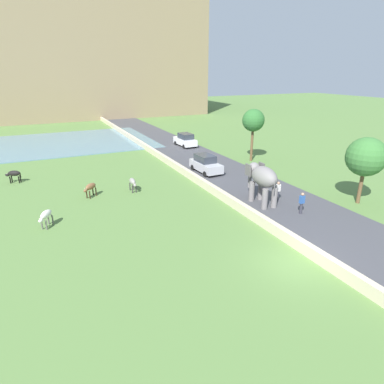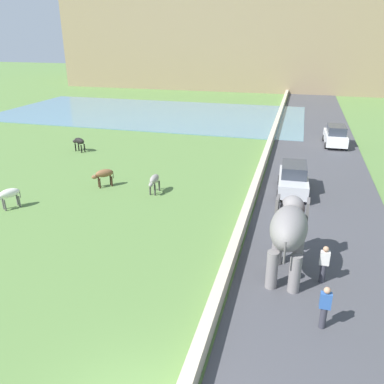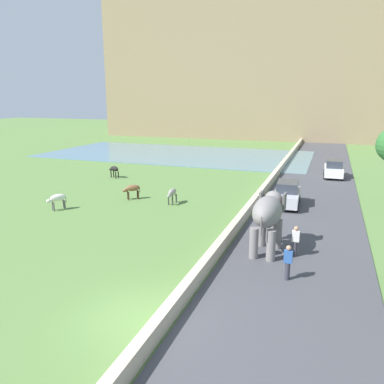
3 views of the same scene
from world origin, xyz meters
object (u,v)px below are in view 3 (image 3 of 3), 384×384
person_trailing (288,262)px  cow_white (57,199)px  person_beside_elephant (295,241)px  car_white (334,169)px  elephant (268,214)px  car_silver (287,194)px  cow_black (114,169)px  cow_grey (172,193)px  cow_brown (132,189)px

person_trailing → cow_white: (-16.42, 5.47, -0.04)m
person_beside_elephant → car_white: (1.71, 21.27, 0.03)m
elephant → person_trailing: elephant is taller
car_silver → cow_black: 17.82m
car_white → cow_white: 25.94m
car_white → cow_black: (-20.37, -7.34, -0.06)m
person_beside_elephant → cow_black: bearing=143.2°
car_silver → cow_grey: size_ratio=2.91×
cow_white → cow_grey: (6.95, 4.23, 0.00)m
person_beside_elephant → cow_brown: size_ratio=1.29×
person_beside_elephant → cow_brown: 14.85m
person_trailing → cow_grey: size_ratio=1.17×
cow_brown → person_beside_elephant: bearing=-29.0°
cow_brown → car_white: bearing=43.7°
person_trailing → car_white: bearing=85.7°
person_trailing → cow_white: person_trailing is taller
person_trailing → cow_brown: (-12.91, 9.88, -0.04)m
car_silver → person_beside_elephant: bearing=-81.2°
elephant → person_trailing: 3.40m
cow_grey → person_trailing: bearing=-45.7°
car_white → cow_brown: 20.34m
car_silver → cow_white: size_ratio=3.02×
cow_black → car_silver: bearing=-15.0°
cow_black → cow_brown: (5.67, -6.72, 0.00)m
car_white → car_silver: bearing=-104.8°
person_trailing → cow_brown: person_trailing is taller
person_trailing → car_white: size_ratio=0.40×
person_trailing → cow_white: size_ratio=1.21×
elephant → cow_grey: elephant is taller
car_silver → cow_brown: (-11.54, -2.11, -0.06)m
cow_white → person_beside_elephant: bearing=-9.6°
person_beside_elephant → cow_grey: size_ratio=1.17×
cow_grey → cow_brown: bearing=176.9°
car_white → cow_black: 21.65m
person_trailing → cow_black: person_trailing is taller
cow_black → cow_brown: same height
elephant → cow_brown: elephant is taller
car_white → car_silver: (-3.15, -11.96, 0.00)m
elephant → cow_grey: bearing=140.0°
car_silver → car_white: bearing=75.2°
car_white → cow_black: car_white is taller
elephant → cow_white: bearing=170.3°
elephant → car_white: (3.14, 21.06, -1.14)m
elephant → car_white: elephant is taller
elephant → person_beside_elephant: (1.43, -0.21, -1.16)m
cow_white → cow_brown: bearing=51.5°
car_white → cow_grey: 18.16m
elephant → car_white: size_ratio=0.86×
person_beside_elephant → person_trailing: (-0.07, -2.67, 0.00)m
person_beside_elephant → cow_black: (-18.65, 13.93, -0.04)m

